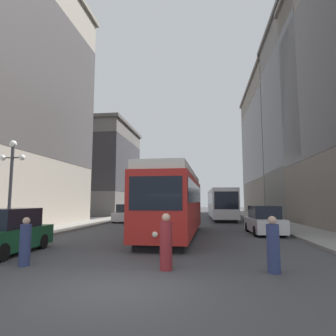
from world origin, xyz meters
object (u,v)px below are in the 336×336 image
at_px(parked_car_left_near, 127,214).
at_px(lamp_post_left_far, 131,190).
at_px(streetcar, 175,202).
at_px(parked_car_left_mid, 6,233).
at_px(pedestrian_crossing_near, 273,246).
at_px(lamp_post_left_near, 11,173).
at_px(parked_car_left_far, 148,210).
at_px(pedestrian_on_sidewalk, 166,243).
at_px(pedestrian_crossing_far, 25,243).
at_px(parked_car_right_far, 264,221).
at_px(transit_bus, 221,203).

distance_m(parked_car_left_near, lamp_post_left_far, 9.26).
relative_size(streetcar, parked_car_left_near, 2.86).
height_order(parked_car_left_mid, pedestrian_crossing_near, parked_car_left_mid).
bearing_deg(lamp_post_left_far, lamp_post_left_near, -90.00).
relative_size(parked_car_left_mid, lamp_post_left_near, 0.91).
bearing_deg(parked_car_left_far, pedestrian_on_sidewalk, -78.09).
distance_m(parked_car_left_near, pedestrian_crossing_far, 20.03).
bearing_deg(streetcar, parked_car_right_far, 21.00).
distance_m(streetcar, lamp_post_left_near, 9.17).
bearing_deg(lamp_post_left_near, lamp_post_left_far, 90.00).
relative_size(parked_car_left_mid, pedestrian_crossing_near, 2.80).
bearing_deg(pedestrian_crossing_near, parked_car_left_far, -29.26).
height_order(parked_car_left_near, parked_car_left_mid, same).
xyz_separation_m(streetcar, transit_bus, (3.67, 16.97, -0.15)).
bearing_deg(parked_car_left_far, parked_car_right_far, -60.15).
xyz_separation_m(parked_car_left_near, parked_car_left_mid, (-0.00, -18.05, 0.00)).
relative_size(parked_car_right_far, parked_car_left_far, 1.01).
distance_m(streetcar, pedestrian_crossing_far, 9.63).
bearing_deg(pedestrian_crossing_far, parked_car_left_mid, 1.43).
bearing_deg(streetcar, parked_car_left_mid, -131.14).
bearing_deg(parked_car_left_mid, parked_car_left_far, 86.66).
xyz_separation_m(streetcar, pedestrian_crossing_far, (-4.10, -8.61, -1.36)).
xyz_separation_m(parked_car_left_mid, pedestrian_crossing_far, (2.09, -1.87, -0.11)).
bearing_deg(transit_bus, parked_car_left_far, 150.72).
bearing_deg(pedestrian_crossing_near, pedestrian_crossing_far, 43.11).
bearing_deg(parked_car_left_near, pedestrian_on_sidewalk, -69.70).
height_order(parked_car_left_mid, parked_car_right_far, same).
bearing_deg(streetcar, pedestrian_on_sidewalk, -84.41).
distance_m(parked_car_left_far, lamp_post_left_near, 26.42).
bearing_deg(pedestrian_on_sidewalk, pedestrian_crossing_far, 131.16).
bearing_deg(lamp_post_left_far, parked_car_left_mid, -85.93).
xyz_separation_m(parked_car_right_far, parked_car_left_far, (-11.83, 20.13, -0.00)).
distance_m(parked_car_left_near, parked_car_right_far, 15.05).
distance_m(pedestrian_crossing_far, lamp_post_left_near, 6.66).
bearing_deg(parked_car_left_far, parked_car_left_near, -90.58).
height_order(parked_car_left_mid, lamp_post_left_near, lamp_post_left_near).
relative_size(pedestrian_crossing_near, lamp_post_left_far, 0.31).
bearing_deg(pedestrian_crossing_near, pedestrian_on_sidewalk, 43.45).
distance_m(pedestrian_crossing_near, lamp_post_left_near, 13.05).
bearing_deg(parked_car_left_far, transit_bus, -28.23).
height_order(streetcar, transit_bus, streetcar).
bearing_deg(pedestrian_on_sidewalk, streetcar, 45.06).
relative_size(parked_car_left_near, lamp_post_left_near, 0.85).
xyz_separation_m(streetcar, parked_car_right_far, (5.64, 2.01, -1.26)).
distance_m(transit_bus, pedestrian_on_sidewalk, 25.77).
xyz_separation_m(transit_bus, lamp_post_left_near, (-11.76, -21.05, 1.61)).
relative_size(pedestrian_crossing_far, lamp_post_left_near, 0.31).
relative_size(pedestrian_crossing_near, pedestrian_crossing_far, 1.06).
xyz_separation_m(parked_car_left_near, parked_car_left_far, (-0.00, 10.82, 0.00)).
bearing_deg(lamp_post_left_far, streetcar, -67.90).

